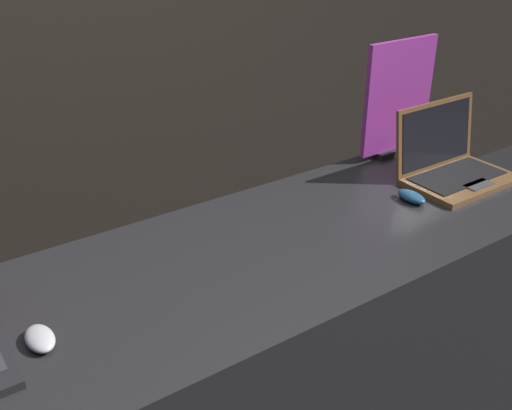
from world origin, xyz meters
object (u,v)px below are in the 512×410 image
mouse_front (40,338)px  laptop_back (451,162)px  mouse_back (411,197)px  promo_stand_back (398,102)px

mouse_front → laptop_back: laptop_back is taller
mouse_front → laptop_back: bearing=2.7°
mouse_back → mouse_front: bearing=-179.2°
laptop_back → promo_stand_back: 0.31m
mouse_front → promo_stand_back: 1.53m
laptop_back → promo_stand_back: size_ratio=0.87×
mouse_front → promo_stand_back: (1.48, 0.34, 0.20)m
mouse_back → promo_stand_back: 0.46m
mouse_front → mouse_back: mouse_back is taller
mouse_back → promo_stand_back: size_ratio=0.25×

